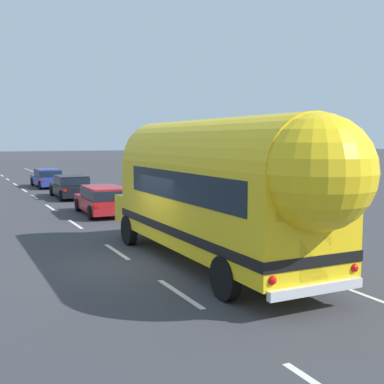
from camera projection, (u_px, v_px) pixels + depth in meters
The scene contains 6 objects.
ground_plane at pixel (136, 265), 14.19m from camera, with size 300.00×300.00×0.00m, color #38383D.
lane_markings at pixel (101, 205), 27.02m from camera, with size 3.89×80.00×0.01m.
painted_bus at pixel (220, 186), 13.39m from camera, with size 2.60×11.09×4.12m.
car_lead at pixel (103, 199), 23.52m from camera, with size 2.02×4.43×1.37m.
car_second at pixel (71, 186), 30.54m from camera, with size 2.08×4.76×1.37m.
car_third at pixel (48, 177), 37.40m from camera, with size 1.94×4.78×1.37m.
Camera 1 is at (-4.67, -13.19, 3.55)m, focal length 46.46 mm.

